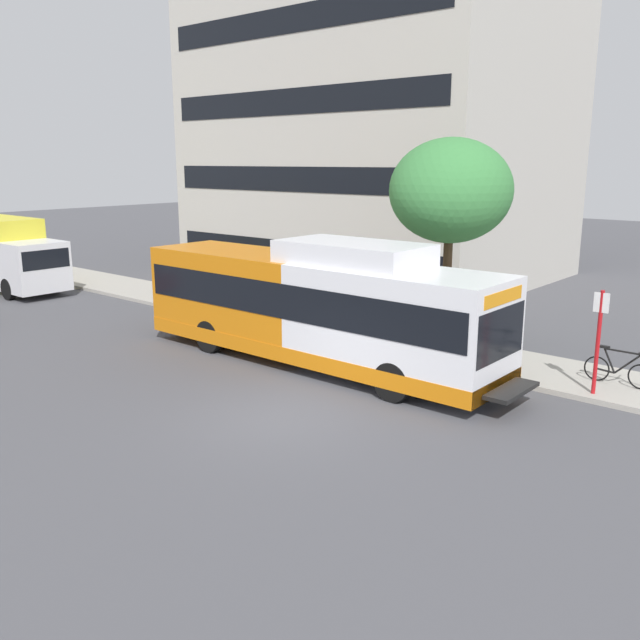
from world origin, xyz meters
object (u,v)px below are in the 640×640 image
object	(u,v)px
transit_bus	(314,307)
bus_stop_sign_pole	(599,334)
street_tree_near_stop	(451,191)
bicycle_parked	(619,369)
box_truck_background	(5,252)

from	to	relation	value
transit_bus	bus_stop_sign_pole	bearing A→B (deg)	-72.82
bus_stop_sign_pole	street_tree_near_stop	size ratio (longest dim) A/B	0.41
bus_stop_sign_pole	street_tree_near_stop	world-z (taller)	street_tree_near_stop
bicycle_parked	bus_stop_sign_pole	bearing A→B (deg)	166.45
transit_bus	bicycle_parked	distance (m)	8.23
street_tree_near_stop	box_truck_background	bearing A→B (deg)	102.35
bus_stop_sign_pole	box_truck_background	size ratio (longest dim) A/B	0.37
bicycle_parked	box_truck_background	xyz separation A→B (m)	(-3.61, 25.60, 1.18)
box_truck_background	bicycle_parked	bearing A→B (deg)	-81.97
transit_bus	bicycle_parked	xyz separation A→B (m)	(3.29, -7.46, -1.14)
transit_bus	bus_stop_sign_pole	size ratio (longest dim) A/B	4.71
bus_stop_sign_pole	bicycle_parked	bearing A→B (deg)	-13.55
box_truck_background	transit_bus	bearing A→B (deg)	-89.00
box_truck_background	bus_stop_sign_pole	bearing A→B (deg)	-84.27
bicycle_parked	box_truck_background	size ratio (longest dim) A/B	0.25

